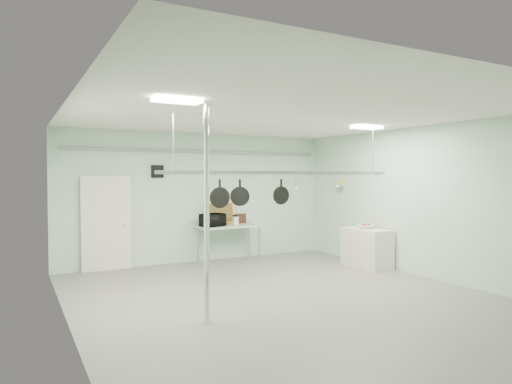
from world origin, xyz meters
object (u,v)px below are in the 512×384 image
side_cabinet (367,248)px  coffee_canister (236,221)px  skillet_left (220,193)px  skillet_mid (240,193)px  chrome_pole (207,213)px  fruit_bowl (366,226)px  skillet_right (281,191)px  prep_table (229,228)px  pot_rack (285,171)px  microwave (213,220)px

side_cabinet → coffee_canister: 3.26m
side_cabinet → skillet_left: bearing=-165.5°
coffee_canister → skillet_mid: bearing=-114.6°
chrome_pole → side_cabinet: chrome_pole is taller
side_cabinet → fruit_bowl: fruit_bowl is taller
side_cabinet → skillet_right: (-3.03, -1.10, 1.41)m
prep_table → skillet_left: 3.85m
pot_rack → skillet_left: 1.35m
side_cabinet → microwave: bearing=144.1°
fruit_bowl → chrome_pole: bearing=-156.8°
prep_table → side_cabinet: (2.55, -2.20, -0.38)m
skillet_mid → coffee_canister: bearing=90.1°
skillet_left → skillet_mid: 0.38m
skillet_mid → chrome_pole: bearing=-112.9°
prep_table → skillet_right: skillet_right is taller
skillet_left → skillet_right: (1.21, 0.00, 0.01)m
skillet_left → side_cabinet: bearing=18.8°
prep_table → microwave: bearing=-176.5°
fruit_bowl → skillet_right: skillet_right is taller
chrome_pole → fruit_bowl: (4.91, 2.10, -0.66)m
side_cabinet → pot_rack: size_ratio=0.25×
microwave → side_cabinet: bearing=127.6°
fruit_bowl → skillet_right: (-3.09, -1.20, 0.92)m
skillet_left → skillet_right: size_ratio=1.07×
coffee_canister → skillet_left: (-1.88, -3.27, 0.83)m
prep_table → skillet_right: 3.49m
skillet_left → pot_rack: bearing=4.3°
fruit_bowl → skillet_mid: bearing=-162.9°
pot_rack → microwave: 3.48m
microwave → chrome_pole: bearing=49.6°
pot_rack → microwave: (-0.05, 3.27, -1.17)m
chrome_pole → microwave: 4.60m
chrome_pole → pot_rack: size_ratio=0.67×
side_cabinet → prep_table: bearing=139.2°
coffee_canister → skillet_mid: skillet_mid is taller
pot_rack → skillet_mid: pot_rack is taller
coffee_canister → fruit_bowl: coffee_canister is taller
prep_table → skillet_mid: size_ratio=3.46×
pot_rack → skillet_left: bearing=180.0°
prep_table → pot_rack: (-0.40, -3.30, 1.40)m
skillet_mid → microwave: bearing=99.8°
skillet_right → side_cabinet: bearing=21.0°
chrome_pole → pot_rack: bearing=25.3°
pot_rack → skillet_right: 0.38m
side_cabinet → skillet_left: skillet_left is taller
prep_table → microwave: (-0.45, -0.03, 0.23)m
chrome_pole → microwave: bearing=66.1°
side_cabinet → fruit_bowl: bearing=61.3°
skillet_mid → skillet_left: bearing=-155.3°
prep_table → pot_rack: 3.61m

